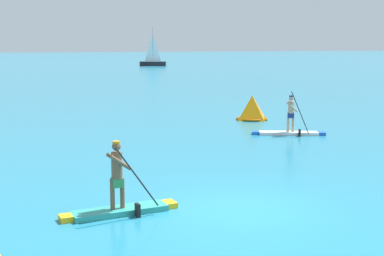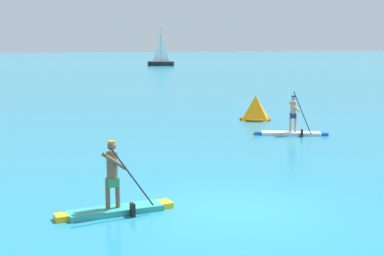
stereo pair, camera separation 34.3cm
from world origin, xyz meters
name	(u,v)px [view 2 (the right image)]	position (x,y,z in m)	size (l,w,h in m)	color
ground	(235,210)	(0.00, 0.00, 0.00)	(440.00, 440.00, 0.00)	teal
paddleboarder_mid_center	(115,199)	(-2.84, 0.52, 0.36)	(2.88, 0.97, 1.76)	teal
paddleboarder_far_right	(292,127)	(6.23, 9.60, 0.34)	(3.14, 1.48, 1.97)	white
race_marker_buoy	(255,109)	(6.53, 14.50, 0.58)	(1.75, 1.75, 1.29)	orange
sailboat_right_horizon	(161,60)	(16.72, 81.59, 0.92)	(4.55, 2.59, 6.63)	black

